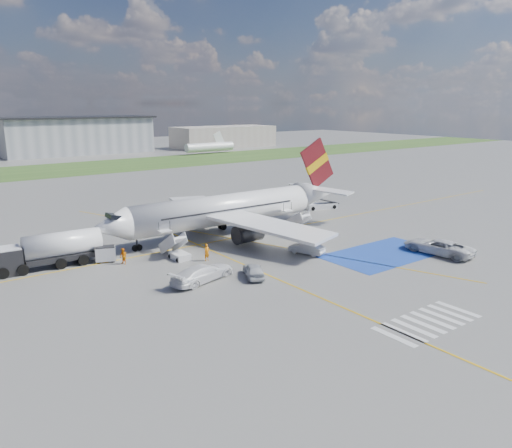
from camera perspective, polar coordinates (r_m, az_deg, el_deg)
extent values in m
plane|color=#60605E|center=(54.51, 4.37, -4.30)|extent=(400.00, 400.00, 0.00)
cube|color=#2D4C1E|center=(139.22, -22.44, 5.69)|extent=(400.00, 30.00, 0.01)
cube|color=gold|center=(63.63, -2.75, -1.64)|extent=(120.00, 0.20, 0.01)
cube|color=gold|center=(44.44, 8.04, -8.63)|extent=(0.20, 60.00, 0.01)
cube|color=gold|center=(63.63, -2.75, -1.64)|extent=(20.71, 56.45, 0.01)
cube|color=#1A3EA1|center=(58.85, 14.33, -3.33)|extent=(14.00, 8.00, 0.01)
cube|color=silver|center=(38.98, 15.46, -12.32)|extent=(0.60, 4.00, 0.01)
cube|color=silver|center=(39.86, 16.54, -11.80)|extent=(0.60, 4.00, 0.01)
cube|color=silver|center=(40.76, 17.58, -11.29)|extent=(0.60, 4.00, 0.01)
cube|color=silver|center=(41.67, 18.56, -10.80)|extent=(0.60, 4.00, 0.01)
cube|color=silver|center=(42.60, 19.50, -10.33)|extent=(0.60, 4.00, 0.01)
cube|color=silver|center=(43.54, 20.40, -9.88)|extent=(0.60, 4.00, 0.01)
cube|color=silver|center=(44.49, 21.25, -9.44)|extent=(0.60, 4.00, 0.01)
cube|color=silver|center=(45.46, 22.07, -9.03)|extent=(0.60, 4.00, 0.01)
cube|color=gray|center=(182.49, -19.77, 9.46)|extent=(48.00, 18.00, 12.00)
cube|color=#A2978B|center=(199.92, -3.69, 9.93)|extent=(40.00, 16.00, 8.00)
cylinder|color=silver|center=(64.45, -3.79, 1.65)|extent=(26.00, 3.90, 3.90)
cone|color=silver|center=(57.86, -16.31, -0.26)|extent=(4.00, 3.90, 3.90)
cube|color=black|center=(57.84, -15.83, 0.83)|extent=(1.67, 1.90, 0.82)
cone|color=silver|center=(74.29, 6.74, 3.50)|extent=(6.50, 3.90, 3.90)
cube|color=silver|center=(58.42, 1.61, -0.19)|extent=(9.86, 15.95, 1.40)
cube|color=silver|center=(72.19, -6.81, 2.39)|extent=(9.86, 15.95, 1.40)
cylinder|color=#38383A|center=(60.42, -0.85, -1.09)|extent=(3.40, 2.10, 2.10)
cylinder|color=#38383A|center=(69.53, -6.29, 0.79)|extent=(3.40, 2.10, 2.10)
cube|color=#570F13|center=(73.86, 7.00, 6.88)|extent=(6.62, 0.30, 7.45)
cube|color=#D3A00B|center=(73.86, 7.00, 6.88)|extent=(4.36, 0.40, 3.08)
cube|color=silver|center=(72.35, 8.85, 3.72)|extent=(4.73, 5.95, 0.49)
cube|color=silver|center=(76.88, 5.43, 4.40)|extent=(4.73, 5.95, 0.49)
cube|color=black|center=(62.78, -2.81, 1.66)|extent=(19.50, 0.04, 0.18)
cube|color=black|center=(66.00, -4.73, 2.22)|extent=(19.50, 0.04, 0.18)
cube|color=silver|center=(56.79, -9.50, -2.19)|extent=(1.40, 3.73, 2.32)
cube|color=silver|center=(58.17, -10.41, -0.78)|extent=(1.40, 1.00, 0.12)
cylinder|color=black|center=(57.74, -11.05, -0.35)|extent=(0.06, 0.06, 1.10)
cylinder|color=black|center=(58.34, -9.82, -0.15)|extent=(0.06, 0.06, 1.10)
cube|color=silver|center=(55.74, -8.69, -3.64)|extent=(1.60, 2.40, 0.70)
cube|color=silver|center=(66.99, 4.65, 0.38)|extent=(1.40, 3.73, 2.32)
cube|color=silver|center=(68.16, 3.61, 1.53)|extent=(1.40, 1.00, 0.12)
cylinder|color=black|center=(67.60, 3.17, 1.92)|extent=(0.06, 0.06, 1.10)
cylinder|color=black|center=(68.49, 4.07, 2.06)|extent=(0.06, 0.06, 1.10)
cube|color=silver|center=(66.10, 5.55, -0.80)|extent=(1.60, 2.40, 0.70)
cube|color=black|center=(55.95, -26.52, -3.86)|extent=(2.76, 2.76, 2.62)
cylinder|color=silver|center=(56.50, -21.25, -2.15)|extent=(7.89, 3.05, 2.62)
cube|color=black|center=(56.85, -21.14, -3.43)|extent=(7.89, 3.05, 0.57)
cube|color=silver|center=(56.47, -16.82, -3.28)|extent=(2.40, 1.91, 1.47)
cube|color=black|center=(56.26, -16.87, -2.51)|extent=(2.27, 1.78, 0.13)
cube|color=silver|center=(82.03, 7.48, 2.04)|extent=(5.47, 3.09, 0.86)
cube|color=black|center=(82.50, 8.29, 2.61)|extent=(3.61, 2.18, 0.96)
imported|color=silver|center=(49.41, -0.27, -5.31)|extent=(3.28, 4.48, 1.42)
imported|color=#AEB0B5|center=(57.16, 5.81, -2.75)|extent=(2.76, 4.46, 1.39)
imported|color=silver|center=(60.47, 20.12, -2.18)|extent=(3.30, 6.30, 2.29)
imported|color=white|center=(48.54, -6.09, -5.27)|extent=(5.91, 3.56, 2.16)
imported|color=orange|center=(54.66, -5.63, -3.23)|extent=(0.78, 0.61, 1.91)
imported|color=orange|center=(55.08, -14.92, -3.59)|extent=(0.92, 1.03, 1.75)
imported|color=orange|center=(64.09, 4.03, -0.66)|extent=(0.96, 1.22, 1.94)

